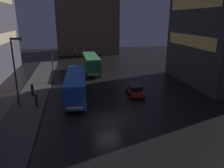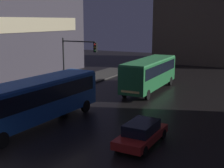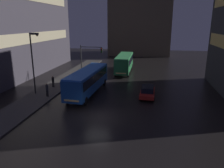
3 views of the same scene
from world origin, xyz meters
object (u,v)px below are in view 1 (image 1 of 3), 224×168
Objects in this scene: bus_near at (76,83)px; bus_far at (91,62)px; pedestrian_near at (36,99)px; street_lamp_sidewalk at (16,62)px; pedestrian_mid at (32,89)px; traffic_light_main at (61,59)px; car_taxi at (135,90)px.

bus_near is 1.10× the size of bus_far.
street_lamp_sidewalk is (-1.99, 0.95, 4.30)m from pedestrian_near.
pedestrian_near is 4.39m from pedestrian_mid.
pedestrian_near reaches higher than pedestrian_mid.
street_lamp_sidewalk reaches higher than pedestrian_near.
bus_far is 6.16× the size of pedestrian_mid.
pedestrian_near is at bearing -103.77° from traffic_light_main.
pedestrian_near is at bearing 32.44° from bus_near.
bus_near is 2.01× the size of traffic_light_main.
bus_far is (3.34, 14.27, 0.06)m from bus_near.
pedestrian_mid is at bearing 75.02° from street_lamp_sidewalk.
bus_far is 1.30× the size of street_lamp_sidewalk.
street_lamp_sidewalk reaches higher than traffic_light_main.
traffic_light_main is (-10.28, 8.30, 3.27)m from car_taxi.
traffic_light_main is (-5.44, -6.10, 1.91)m from bus_far.
street_lamp_sidewalk reaches higher than pedestrian_mid.
car_taxi is 0.78× the size of traffic_light_main.
car_taxi is (4.84, -14.39, -1.36)m from bus_far.
bus_far reaches higher than pedestrian_near.
car_taxi is 13.21m from pedestrian_near.
bus_far is 2.34× the size of car_taxi.
bus_near is 5.54m from pedestrian_near.
pedestrian_near is 0.22× the size of street_lamp_sidewalk.
street_lamp_sidewalk reaches higher than bus_far.
car_taxi is at bearing -59.45° from pedestrian_mid.
pedestrian_near is at bearing 63.86° from bus_far.
bus_far reaches higher than car_taxi.
bus_near is at bearing 14.44° from street_lamp_sidewalk.
pedestrian_mid is 8.13m from traffic_light_main.
bus_near is 2.57× the size of car_taxi.
traffic_light_main is (2.66, 10.86, 2.81)m from pedestrian_near.
street_lamp_sidewalk is (-0.88, -3.30, 4.33)m from pedestrian_mid.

